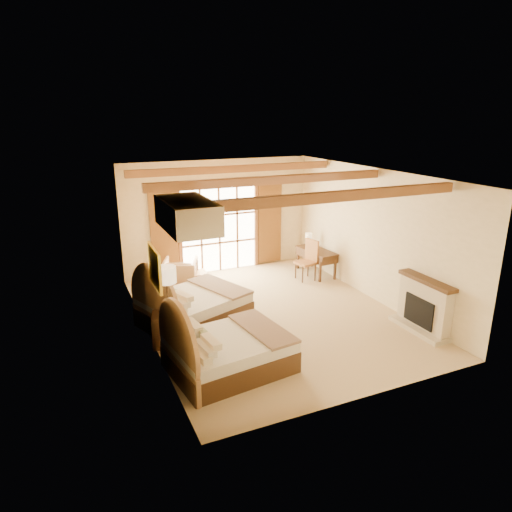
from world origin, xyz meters
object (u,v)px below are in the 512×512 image
bed_far (188,305)px  nightstand (167,329)px  bed_near (222,350)px  desk (316,261)px  armchair (181,273)px

bed_far → nightstand: bed_far is taller
bed_near → desk: bearing=34.3°
armchair → bed_far: bearing=102.1°
armchair → desk: size_ratio=0.63×
bed_near → desk: size_ratio=1.63×
bed_near → armchair: size_ratio=2.58×
bed_far → desk: bearing=0.5°
bed_far → armchair: 2.21m
bed_far → armchair: size_ratio=3.06×
nightstand → bed_far: bearing=64.0°
bed_near → desk: (4.22, 3.79, -0.02)m
bed_far → armchair: bearing=58.2°
nightstand → desk: (4.89, 2.41, 0.06)m
bed_far → desk: bed_far is taller
bed_far → armchair: bed_far is taller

